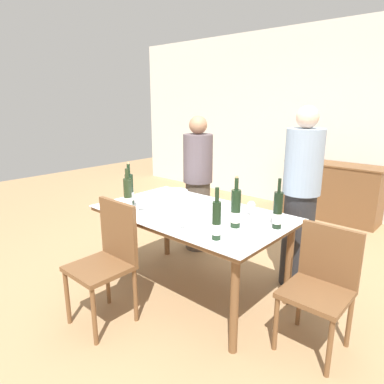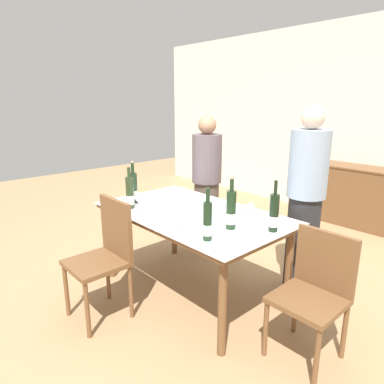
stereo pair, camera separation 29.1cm
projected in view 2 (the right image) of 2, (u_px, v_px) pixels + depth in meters
name	position (u px, v px, depth m)	size (l,w,h in m)	color
ground_plane	(192.00, 291.00, 3.16)	(12.00, 12.00, 0.00)	#A37F56
back_wall	(357.00, 122.00, 4.85)	(8.00, 0.10, 2.80)	silver
sideboard_cabinet	(353.00, 195.00, 4.79)	(1.36, 0.46, 0.83)	brown
dining_table	(192.00, 220.00, 2.98)	(1.66, 0.99, 0.76)	brown
ice_bucket	(175.00, 201.00, 2.93)	(0.22, 0.22, 0.20)	white
wine_bottle_0	(130.00, 194.00, 3.03)	(0.07, 0.07, 0.37)	#28381E
wine_bottle_1	(274.00, 214.00, 2.49)	(0.07, 0.07, 0.38)	black
wine_bottle_2	(231.00, 211.00, 2.54)	(0.08, 0.08, 0.40)	black
wine_bottle_3	(208.00, 222.00, 2.33)	(0.06, 0.06, 0.37)	black
wine_bottle_4	(133.00, 188.00, 3.21)	(0.08, 0.08, 0.40)	black
wine_glass_0	(251.00, 208.00, 2.78)	(0.08, 0.08, 0.13)	white
wine_glass_1	(139.00, 199.00, 2.98)	(0.07, 0.07, 0.15)	white
wine_glass_2	(174.00, 217.00, 2.53)	(0.07, 0.07, 0.14)	white
chair_near_front	(106.00, 250.00, 2.70)	(0.42, 0.42, 0.95)	brown
chair_right_end	(315.00, 287.00, 2.28)	(0.42, 0.42, 0.86)	brown
person_host	(207.00, 185.00, 3.88)	(0.33, 0.33, 1.54)	#51473D
person_guest_left	(305.00, 203.00, 2.98)	(0.33, 0.33, 1.66)	#262628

